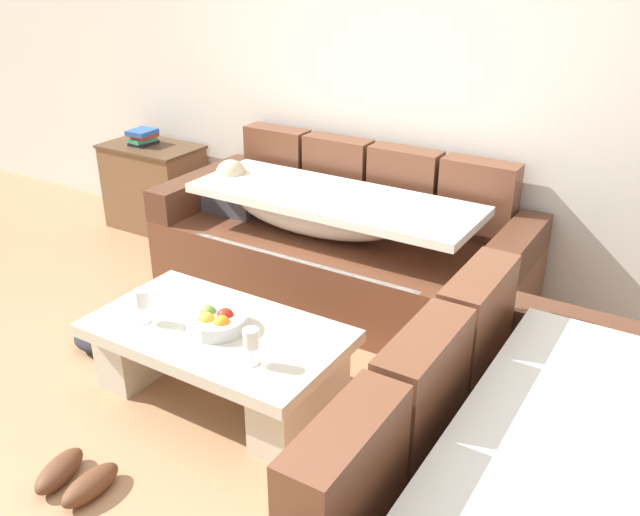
# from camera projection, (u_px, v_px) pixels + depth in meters

# --- Properties ---
(ground_plane) EXTENTS (14.00, 14.00, 0.00)m
(ground_plane) POSITION_uv_depth(u_px,v_px,m) (197.00, 463.00, 2.88)
(ground_plane) COLOR #A87853
(back_wall) EXTENTS (9.00, 0.10, 2.70)m
(back_wall) POSITION_uv_depth(u_px,v_px,m) (424.00, 64.00, 3.97)
(back_wall) COLOR silver
(back_wall) RESTS_ON ground_plane
(couch_along_wall) EXTENTS (2.23, 0.92, 0.88)m
(couch_along_wall) POSITION_uv_depth(u_px,v_px,m) (336.00, 245.00, 4.12)
(couch_along_wall) COLOR brown
(couch_along_wall) RESTS_ON ground_plane
(couch_near_window) EXTENTS (0.92, 1.89, 0.88)m
(couch_near_window) POSITION_uv_depth(u_px,v_px,m) (517.00, 511.00, 2.20)
(couch_near_window) COLOR brown
(couch_near_window) RESTS_ON ground_plane
(coffee_table) EXTENTS (1.20, 0.68, 0.38)m
(coffee_table) POSITION_uv_depth(u_px,v_px,m) (219.00, 353.00, 3.21)
(coffee_table) COLOR beige
(coffee_table) RESTS_ON ground_plane
(fruit_bowl) EXTENTS (0.28, 0.28, 0.10)m
(fruit_bowl) POSITION_uv_depth(u_px,v_px,m) (216.00, 321.00, 3.12)
(fruit_bowl) COLOR silver
(fruit_bowl) RESTS_ON coffee_table
(wine_glass_near_left) EXTENTS (0.07, 0.07, 0.17)m
(wine_glass_near_left) POSITION_uv_depth(u_px,v_px,m) (142.00, 300.00, 3.15)
(wine_glass_near_left) COLOR silver
(wine_glass_near_left) RESTS_ON coffee_table
(wine_glass_near_right) EXTENTS (0.07, 0.07, 0.17)m
(wine_glass_near_right) POSITION_uv_depth(u_px,v_px,m) (251.00, 340.00, 2.84)
(wine_glass_near_right) COLOR silver
(wine_glass_near_right) RESTS_ON coffee_table
(side_cabinet) EXTENTS (0.72, 0.44, 0.64)m
(side_cabinet) POSITION_uv_depth(u_px,v_px,m) (155.00, 187.00, 5.12)
(side_cabinet) COLOR brown
(side_cabinet) RESTS_ON ground_plane
(book_stack_on_cabinet) EXTENTS (0.17, 0.21, 0.11)m
(book_stack_on_cabinet) POSITION_uv_depth(u_px,v_px,m) (143.00, 137.00, 4.98)
(book_stack_on_cabinet) COLOR black
(book_stack_on_cabinet) RESTS_ON side_cabinet
(pair_of_shoes) EXTENTS (0.32, 0.29, 0.09)m
(pair_of_shoes) POSITION_uv_depth(u_px,v_px,m) (75.00, 478.00, 2.74)
(pair_of_shoes) COLOR #59331E
(pair_of_shoes) RESTS_ON ground_plane
(crumpled_garment) EXTENTS (0.50, 0.47, 0.12)m
(crumpled_garment) POSITION_uv_depth(u_px,v_px,m) (112.00, 336.00, 3.69)
(crumpled_garment) COLOR #232328
(crumpled_garment) RESTS_ON ground_plane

